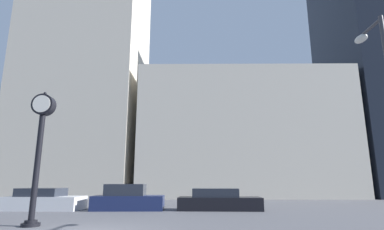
{
  "coord_description": "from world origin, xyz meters",
  "views": [
    {
      "loc": [
        3.62,
        -9.93,
        1.61
      ],
      "look_at": [
        3.46,
        10.8,
        6.22
      ],
      "focal_mm": 28.0,
      "sensor_mm": 36.0,
      "label": 1
    }
  ],
  "objects": [
    {
      "name": "building_storefront_row",
      "position": [
        8.95,
        24.0,
        6.52
      ],
      "size": [
        21.76,
        12.0,
        13.04
      ],
      "color": "beige",
      "rests_on": "ground_plane"
    },
    {
      "name": "street_clock",
      "position": [
        -2.37,
        1.57,
        3.18
      ],
      "size": [
        0.84,
        0.66,
        5.13
      ],
      "color": "black",
      "rests_on": "ground_plane"
    },
    {
      "name": "building_glass_modern",
      "position": [
        26.36,
        24.0,
        15.41
      ],
      "size": [
        11.97,
        12.0,
        30.83
      ],
      "color": "black",
      "rests_on": "ground_plane"
    },
    {
      "name": "building_tall_tower",
      "position": [
        -9.11,
        24.0,
        14.81
      ],
      "size": [
        12.57,
        12.0,
        29.63
      ],
      "color": "beige",
      "rests_on": "ground_plane"
    },
    {
      "name": "car_white",
      "position": [
        -5.13,
        8.01,
        0.52
      ],
      "size": [
        4.37,
        2.08,
        1.23
      ],
      "rotation": [
        0.0,
        0.0,
        -0.03
      ],
      "color": "silver",
      "rests_on": "ground_plane"
    },
    {
      "name": "car_black",
      "position": [
        5.02,
        7.97,
        0.51
      ],
      "size": [
        4.82,
        1.97,
        1.22
      ],
      "rotation": [
        0.0,
        0.0,
        -0.05
      ],
      "color": "black",
      "rests_on": "ground_plane"
    },
    {
      "name": "street_lamp_right",
      "position": [
        9.69,
        -0.73,
        4.51
      ],
      "size": [
        0.36,
        1.57,
        6.87
      ],
      "color": "#38383D",
      "rests_on": "ground_plane"
    },
    {
      "name": "car_navy",
      "position": [
        -0.22,
        7.93,
        0.61
      ],
      "size": [
        4.08,
        1.86,
        1.46
      ],
      "rotation": [
        0.0,
        0.0,
        0.03
      ],
      "color": "#19234C",
      "rests_on": "ground_plane"
    }
  ]
}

